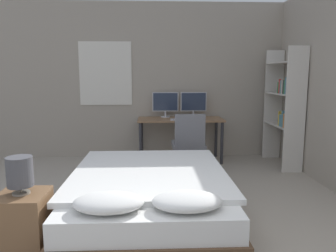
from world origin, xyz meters
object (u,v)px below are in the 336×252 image
(nightstand, at_px, (24,224))
(monitor_right, at_px, (194,103))
(desk, at_px, (180,124))
(keyboard, at_px, (181,120))
(office_chair, at_px, (189,149))
(bookshelf, at_px, (286,102))
(computer_mouse, at_px, (198,119))
(bed, at_px, (149,196))
(monitor_left, at_px, (165,103))
(bedside_lamp, at_px, (20,172))

(nightstand, xyz_separation_m, monitor_right, (1.77, 3.10, 0.72))
(desk, relative_size, monitor_right, 3.17)
(desk, distance_m, keyboard, 0.22)
(monitor_right, xyz_separation_m, office_chair, (-0.18, -0.91, -0.61))
(monitor_right, height_order, bookshelf, bookshelf)
(keyboard, height_order, computer_mouse, computer_mouse)
(desk, xyz_separation_m, keyboard, (0.00, -0.19, 0.10))
(bed, bearing_deg, monitor_right, 73.15)
(nightstand, height_order, bookshelf, bookshelf)
(nightstand, xyz_separation_m, desk, (1.52, 2.90, 0.38))
(bed, relative_size, keyboard, 5.79)
(monitor_left, relative_size, bookshelf, 0.24)
(bedside_lamp, xyz_separation_m, keyboard, (1.52, 2.71, 0.05))
(computer_mouse, bearing_deg, monitor_right, 93.68)
(nightstand, xyz_separation_m, monitor_left, (1.28, 3.10, 0.72))
(bed, distance_m, desk, 2.36)
(desk, height_order, monitor_left, monitor_left)
(bed, distance_m, bookshelf, 2.94)
(keyboard, xyz_separation_m, office_chair, (0.07, -0.52, -0.37))
(bed, relative_size, nightstand, 4.06)
(keyboard, distance_m, computer_mouse, 0.27)
(monitor_right, bearing_deg, monitor_left, 180.00)
(desk, bearing_deg, nightstand, -117.69)
(desk, bearing_deg, keyboard, -90.00)
(keyboard, bearing_deg, desk, 90.00)
(bed, height_order, desk, desk)
(nightstand, distance_m, computer_mouse, 3.28)
(desk, xyz_separation_m, bookshelf, (1.63, -0.42, 0.41))
(monitor_right, bearing_deg, bedside_lamp, -119.71)
(nightstand, height_order, monitor_left, monitor_left)
(bedside_lamp, xyz_separation_m, monitor_right, (1.77, 3.10, 0.28))
(nightstand, xyz_separation_m, office_chair, (1.59, 2.19, 0.11))
(bed, bearing_deg, computer_mouse, 69.59)
(desk, relative_size, keyboard, 3.96)
(computer_mouse, bearing_deg, bookshelf, -9.43)
(bed, xyz_separation_m, monitor_right, (0.75, 2.47, 0.74))
(monitor_right, distance_m, office_chair, 1.11)
(monitor_right, bearing_deg, bookshelf, -24.06)
(desk, xyz_separation_m, monitor_left, (-0.25, 0.20, 0.34))
(computer_mouse, relative_size, bookshelf, 0.04)
(monitor_left, distance_m, keyboard, 0.52)
(bedside_lamp, xyz_separation_m, monitor_left, (1.28, 3.10, 0.28))
(keyboard, xyz_separation_m, bookshelf, (1.63, -0.23, 0.30))
(bedside_lamp, height_order, monitor_left, monitor_left)
(bedside_lamp, relative_size, bookshelf, 0.16)
(monitor_left, bearing_deg, bed, -95.95)
(bed, relative_size, desk, 1.46)
(monitor_right, bearing_deg, office_chair, -101.14)
(monitor_left, bearing_deg, keyboard, -58.00)
(monitor_left, bearing_deg, computer_mouse, -37.27)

